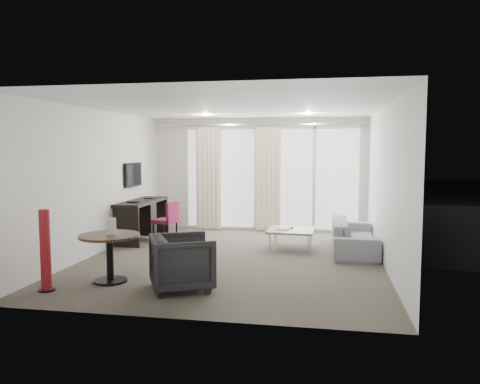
% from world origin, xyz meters
% --- Properties ---
extents(floor, '(5.00, 6.00, 0.00)m').
position_xyz_m(floor, '(0.00, 0.00, 0.00)').
color(floor, '#514A40').
rests_on(floor, ground).
extents(ceiling, '(5.00, 6.00, 0.00)m').
position_xyz_m(ceiling, '(0.00, 0.00, 2.60)').
color(ceiling, white).
rests_on(ceiling, ground).
extents(wall_left, '(0.00, 6.00, 2.60)m').
position_xyz_m(wall_left, '(-2.50, 0.00, 1.30)').
color(wall_left, silver).
rests_on(wall_left, ground).
extents(wall_right, '(0.00, 6.00, 2.60)m').
position_xyz_m(wall_right, '(2.50, 0.00, 1.30)').
color(wall_right, silver).
rests_on(wall_right, ground).
extents(wall_front, '(5.00, 0.00, 2.60)m').
position_xyz_m(wall_front, '(0.00, -3.00, 1.30)').
color(wall_front, silver).
rests_on(wall_front, ground).
extents(window_panel, '(4.00, 0.02, 2.38)m').
position_xyz_m(window_panel, '(0.30, 2.98, 1.20)').
color(window_panel, white).
rests_on(window_panel, ground).
extents(window_frame, '(4.10, 0.06, 2.44)m').
position_xyz_m(window_frame, '(0.30, 2.97, 1.20)').
color(window_frame, white).
rests_on(window_frame, ground).
extents(curtain_left, '(0.60, 0.20, 2.38)m').
position_xyz_m(curtain_left, '(-1.15, 2.82, 1.20)').
color(curtain_left, '#F5E9CA').
rests_on(curtain_left, ground).
extents(curtain_right, '(0.60, 0.20, 2.38)m').
position_xyz_m(curtain_right, '(0.25, 2.82, 1.20)').
color(curtain_right, '#F5E9CA').
rests_on(curtain_right, ground).
extents(curtain_track, '(4.80, 0.04, 0.04)m').
position_xyz_m(curtain_track, '(0.00, 2.82, 2.45)').
color(curtain_track, '#B2B2B7').
rests_on(curtain_track, ceiling).
extents(downlight_a, '(0.12, 0.12, 0.02)m').
position_xyz_m(downlight_a, '(-0.90, 1.60, 2.59)').
color(downlight_a, '#FFE0B2').
rests_on(downlight_a, ceiling).
extents(downlight_b, '(0.12, 0.12, 0.02)m').
position_xyz_m(downlight_b, '(1.20, 1.60, 2.59)').
color(downlight_b, '#FFE0B2').
rests_on(downlight_b, ceiling).
extents(desk, '(0.55, 1.75, 0.82)m').
position_xyz_m(desk, '(-2.21, 1.31, 0.41)').
color(desk, black).
rests_on(desk, floor).
extents(tv, '(0.05, 0.80, 0.50)m').
position_xyz_m(tv, '(-2.46, 1.45, 1.35)').
color(tv, black).
rests_on(tv, wall_left).
extents(desk_chair, '(0.53, 0.51, 0.82)m').
position_xyz_m(desk_chair, '(-1.67, 1.20, 0.41)').
color(desk_chair, maroon).
rests_on(desk_chair, floor).
extents(round_table, '(1.08, 1.08, 0.68)m').
position_xyz_m(round_table, '(-1.46, -1.75, 0.34)').
color(round_table, '#392719').
rests_on(round_table, floor).
extents(menu_card, '(0.13, 0.04, 0.24)m').
position_xyz_m(menu_card, '(-1.43, -1.75, 0.72)').
color(menu_card, white).
rests_on(menu_card, round_table).
extents(red_lamp, '(0.27, 0.27, 1.09)m').
position_xyz_m(red_lamp, '(-2.11, -2.30, 0.55)').
color(red_lamp, maroon).
rests_on(red_lamp, floor).
extents(tub_armchair, '(1.08, 1.07, 0.74)m').
position_xyz_m(tub_armchair, '(-0.34, -1.92, 0.37)').
color(tub_armchair, black).
rests_on(tub_armchair, floor).
extents(coffee_table, '(0.89, 0.89, 0.38)m').
position_xyz_m(coffee_table, '(0.93, 0.90, 0.19)').
color(coffee_table, gray).
rests_on(coffee_table, floor).
extents(remote, '(0.06, 0.15, 0.02)m').
position_xyz_m(remote, '(0.93, 1.04, 0.36)').
color(remote, black).
rests_on(remote, coffee_table).
extents(magazine, '(0.24, 0.28, 0.01)m').
position_xyz_m(magazine, '(0.79, 0.86, 0.36)').
color(magazine, gray).
rests_on(magazine, coffee_table).
extents(sofa, '(0.78, 2.00, 0.58)m').
position_xyz_m(sofa, '(2.09, 0.93, 0.29)').
color(sofa, gray).
rests_on(sofa, floor).
extents(terrace_slab, '(5.60, 3.00, 0.12)m').
position_xyz_m(terrace_slab, '(0.30, 4.50, -0.06)').
color(terrace_slab, '#4D4D50').
rests_on(terrace_slab, ground).
extents(rattan_chair_a, '(0.76, 0.76, 0.85)m').
position_xyz_m(rattan_chair_a, '(1.39, 4.88, 0.42)').
color(rattan_chair_a, brown).
rests_on(rattan_chair_a, terrace_slab).
extents(rattan_chair_b, '(0.62, 0.62, 0.83)m').
position_xyz_m(rattan_chair_b, '(2.35, 4.25, 0.41)').
color(rattan_chair_b, brown).
rests_on(rattan_chair_b, terrace_slab).
extents(rattan_table, '(0.65, 0.65, 0.53)m').
position_xyz_m(rattan_table, '(1.61, 4.29, 0.26)').
color(rattan_table, brown).
rests_on(rattan_table, terrace_slab).
extents(balustrade, '(5.50, 0.06, 1.05)m').
position_xyz_m(balustrade, '(0.30, 5.95, 0.50)').
color(balustrade, '#B2B2B7').
rests_on(balustrade, terrace_slab).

